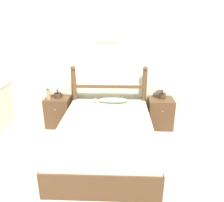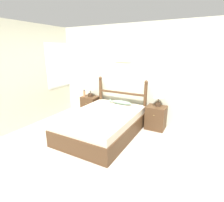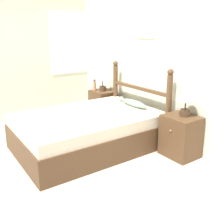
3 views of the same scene
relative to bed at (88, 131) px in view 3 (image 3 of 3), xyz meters
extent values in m
plane|color=#B7AD9E|center=(0.13, -0.57, -0.26)|extent=(16.00, 16.00, 0.00)
cube|color=beige|center=(0.13, 1.16, 1.02)|extent=(6.40, 0.06, 2.55)
cube|color=beige|center=(-0.04, 1.12, 1.56)|extent=(0.46, 0.02, 0.45)
cube|color=silver|center=(-0.04, 1.11, 1.56)|extent=(0.40, 0.01, 0.39)
cube|color=beige|center=(-2.00, -0.57, 1.02)|extent=(0.06, 6.40, 2.55)
cube|color=white|center=(-1.97, 0.73, 1.19)|extent=(0.01, 0.94, 1.30)
cube|color=white|center=(-1.96, 0.73, 1.19)|extent=(0.01, 0.86, 1.22)
cube|color=#4C331E|center=(0.00, 0.00, -0.08)|extent=(1.42, 2.05, 0.36)
cube|color=beige|center=(0.00, 0.00, 0.18)|extent=(1.38, 2.01, 0.16)
cylinder|color=#4C331E|center=(-0.67, 0.98, 0.29)|extent=(0.09, 0.09, 1.10)
sphere|color=#4C331E|center=(-0.67, 0.98, 0.88)|extent=(0.09, 0.09, 0.09)
cylinder|color=#4C331E|center=(0.67, 0.98, 0.29)|extent=(0.09, 0.09, 1.10)
sphere|color=#4C331E|center=(0.67, 0.98, 0.88)|extent=(0.09, 0.09, 0.09)
cube|color=#4C331E|center=(0.00, 0.98, 0.53)|extent=(1.34, 0.06, 0.05)
cube|color=#4C331E|center=(-0.99, 0.90, 0.03)|extent=(0.47, 0.40, 0.58)
sphere|color=tan|center=(-0.99, 0.69, 0.16)|extent=(0.02, 0.02, 0.02)
cube|color=#4C331E|center=(0.99, 0.90, 0.03)|extent=(0.47, 0.40, 0.58)
sphere|color=tan|center=(0.99, 0.69, 0.16)|extent=(0.02, 0.02, 0.02)
cylinder|color=#422D1E|center=(-0.97, 0.90, 0.37)|extent=(0.13, 0.13, 0.09)
cylinder|color=#422D1E|center=(-0.97, 0.90, 0.48)|extent=(0.02, 0.02, 0.13)
cone|color=beige|center=(-0.97, 0.90, 0.62)|extent=(0.26, 0.26, 0.15)
cylinder|color=#422D1E|center=(1.01, 0.94, 0.37)|extent=(0.13, 0.13, 0.09)
cylinder|color=#422D1E|center=(1.01, 0.94, 0.48)|extent=(0.02, 0.02, 0.13)
cone|color=beige|center=(1.01, 0.94, 0.62)|extent=(0.26, 0.26, 0.15)
cylinder|color=tan|center=(-1.12, 0.80, 0.41)|extent=(0.07, 0.07, 0.18)
sphere|color=#333338|center=(-1.12, 0.80, 0.52)|extent=(0.04, 0.04, 0.04)
ellipsoid|color=gray|center=(0.09, 0.81, 0.32)|extent=(0.57, 0.14, 0.11)
cone|color=gray|center=(-0.23, 0.81, 0.32)|extent=(0.07, 0.10, 0.10)
camera|label=1|loc=(0.21, -2.98, 1.72)|focal=35.00mm
camera|label=2|loc=(1.96, -3.17, 1.65)|focal=28.00mm
camera|label=3|loc=(3.22, -1.82, 1.42)|focal=42.00mm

